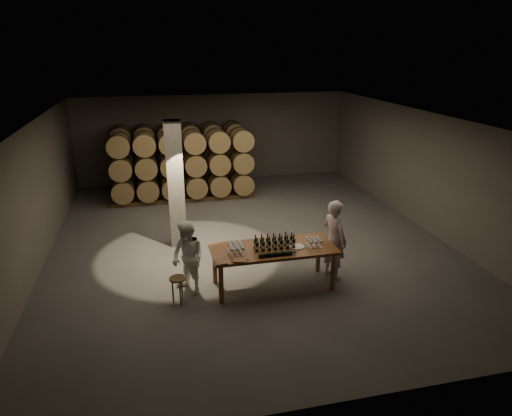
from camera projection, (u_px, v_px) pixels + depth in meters
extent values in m
plane|color=#55524F|center=(248.00, 240.00, 12.09)|extent=(12.00, 12.00, 0.00)
plane|color=#605E59|center=(247.00, 119.00, 11.01)|extent=(12.00, 12.00, 0.00)
plane|color=#625C54|center=(214.00, 138.00, 17.05)|extent=(10.00, 0.00, 10.00)
plane|color=#625C54|center=(343.00, 307.00, 6.05)|extent=(10.00, 0.00, 10.00)
plane|color=#625C54|center=(35.00, 196.00, 10.48)|extent=(0.00, 12.00, 12.00)
plane|color=#625C54|center=(424.00, 171.00, 12.63)|extent=(0.00, 12.00, 12.00)
cube|color=slate|center=(175.00, 185.00, 11.35)|extent=(0.40, 0.40, 3.20)
cylinder|color=brown|center=(221.00, 284.00, 9.01)|extent=(0.10, 0.10, 0.84)
cylinder|color=brown|center=(333.00, 272.00, 9.52)|extent=(0.10, 0.10, 0.84)
cylinder|color=brown|center=(215.00, 265.00, 9.80)|extent=(0.10, 0.10, 0.84)
cylinder|color=brown|center=(318.00, 254.00, 10.31)|extent=(0.10, 0.10, 0.84)
cube|color=brown|center=(273.00, 249.00, 9.51)|extent=(2.60, 1.10, 0.06)
cube|color=brown|center=(182.00, 188.00, 16.27)|extent=(4.70, 0.10, 0.12)
cube|color=brown|center=(181.00, 184.00, 16.82)|extent=(4.70, 0.10, 0.12)
cylinder|color=#A7834B|center=(125.00, 178.00, 15.99)|extent=(0.70, 0.95, 0.70)
cylinder|color=black|center=(125.00, 180.00, 15.75)|extent=(0.73, 0.04, 0.73)
cylinder|color=black|center=(125.00, 176.00, 16.23)|extent=(0.73, 0.04, 0.73)
cylinder|color=#A7834B|center=(148.00, 177.00, 16.16)|extent=(0.70, 0.95, 0.70)
cylinder|color=black|center=(148.00, 179.00, 15.92)|extent=(0.73, 0.04, 0.73)
cylinder|color=black|center=(148.00, 175.00, 16.40)|extent=(0.73, 0.04, 0.73)
cylinder|color=#A7834B|center=(170.00, 176.00, 16.33)|extent=(0.70, 0.95, 0.70)
cylinder|color=black|center=(170.00, 178.00, 16.09)|extent=(0.73, 0.04, 0.73)
cylinder|color=black|center=(170.00, 174.00, 16.57)|extent=(0.73, 0.04, 0.73)
cylinder|color=#A7834B|center=(192.00, 174.00, 16.49)|extent=(0.70, 0.95, 0.70)
cylinder|color=black|center=(192.00, 176.00, 16.26)|extent=(0.73, 0.04, 0.73)
cylinder|color=black|center=(191.00, 172.00, 16.73)|extent=(0.73, 0.04, 0.73)
cylinder|color=#A7834B|center=(213.00, 173.00, 16.66)|extent=(0.70, 0.95, 0.70)
cylinder|color=black|center=(214.00, 175.00, 16.42)|extent=(0.73, 0.04, 0.73)
cylinder|color=black|center=(212.00, 171.00, 16.90)|extent=(0.73, 0.04, 0.73)
cylinder|color=#A7834B|center=(234.00, 172.00, 16.83)|extent=(0.70, 0.95, 0.70)
cylinder|color=black|center=(235.00, 174.00, 16.59)|extent=(0.73, 0.04, 0.73)
cylinder|color=black|center=(233.00, 170.00, 17.07)|extent=(0.73, 0.04, 0.73)
cylinder|color=#A7834B|center=(123.00, 158.00, 15.74)|extent=(0.70, 0.95, 0.70)
cylinder|color=black|center=(122.00, 159.00, 15.51)|extent=(0.73, 0.04, 0.73)
cylinder|color=black|center=(123.00, 156.00, 15.98)|extent=(0.73, 0.04, 0.73)
cylinder|color=#A7834B|center=(146.00, 157.00, 15.91)|extent=(0.70, 0.95, 0.70)
cylinder|color=black|center=(146.00, 158.00, 15.67)|extent=(0.73, 0.04, 0.73)
cylinder|color=black|center=(146.00, 155.00, 16.15)|extent=(0.73, 0.04, 0.73)
cylinder|color=#A7834B|center=(169.00, 155.00, 16.08)|extent=(0.70, 0.95, 0.70)
cylinder|color=black|center=(169.00, 157.00, 15.84)|extent=(0.73, 0.04, 0.73)
cylinder|color=black|center=(168.00, 154.00, 16.32)|extent=(0.73, 0.04, 0.73)
cylinder|color=#A7834B|center=(191.00, 154.00, 16.25)|extent=(0.70, 0.95, 0.70)
cylinder|color=black|center=(191.00, 156.00, 16.01)|extent=(0.73, 0.04, 0.73)
cylinder|color=black|center=(190.00, 153.00, 16.48)|extent=(0.73, 0.04, 0.73)
cylinder|color=#A7834B|center=(212.00, 153.00, 16.41)|extent=(0.70, 0.95, 0.70)
cylinder|color=black|center=(213.00, 155.00, 16.17)|extent=(0.73, 0.04, 0.73)
cylinder|color=black|center=(211.00, 152.00, 16.65)|extent=(0.73, 0.04, 0.73)
cylinder|color=#A7834B|center=(234.00, 152.00, 16.58)|extent=(0.70, 0.95, 0.70)
cylinder|color=black|center=(235.00, 154.00, 16.34)|extent=(0.73, 0.04, 0.73)
cylinder|color=black|center=(232.00, 151.00, 16.82)|extent=(0.73, 0.04, 0.73)
cylinder|color=#A7834B|center=(121.00, 136.00, 15.49)|extent=(0.70, 0.95, 0.70)
cylinder|color=black|center=(120.00, 138.00, 15.26)|extent=(0.73, 0.04, 0.73)
cylinder|color=black|center=(121.00, 135.00, 15.73)|extent=(0.73, 0.04, 0.73)
cylinder|color=#A7834B|center=(144.00, 135.00, 15.66)|extent=(0.70, 0.95, 0.70)
cylinder|color=black|center=(144.00, 137.00, 15.42)|extent=(0.73, 0.04, 0.73)
cylinder|color=black|center=(144.00, 134.00, 15.90)|extent=(0.73, 0.04, 0.73)
cylinder|color=#A7834B|center=(167.00, 135.00, 15.83)|extent=(0.70, 0.95, 0.70)
cylinder|color=black|center=(168.00, 136.00, 15.59)|extent=(0.73, 0.04, 0.73)
cylinder|color=black|center=(167.00, 133.00, 16.07)|extent=(0.73, 0.04, 0.73)
cylinder|color=#A7834B|center=(190.00, 134.00, 16.00)|extent=(0.70, 0.95, 0.70)
cylinder|color=black|center=(190.00, 135.00, 15.76)|extent=(0.73, 0.04, 0.73)
cylinder|color=black|center=(189.00, 132.00, 16.23)|extent=(0.73, 0.04, 0.73)
cylinder|color=#A7834B|center=(212.00, 133.00, 16.16)|extent=(0.70, 0.95, 0.70)
cylinder|color=black|center=(213.00, 134.00, 15.93)|extent=(0.73, 0.04, 0.73)
cylinder|color=black|center=(211.00, 131.00, 16.40)|extent=(0.73, 0.04, 0.73)
cylinder|color=#A7834B|center=(233.00, 132.00, 16.33)|extent=(0.70, 0.95, 0.70)
cylinder|color=black|center=(235.00, 133.00, 16.09)|extent=(0.73, 0.04, 0.73)
cylinder|color=black|center=(232.00, 131.00, 16.57)|extent=(0.73, 0.04, 0.73)
cube|color=brown|center=(186.00, 200.00, 14.99)|extent=(4.70, 0.10, 0.12)
cube|color=brown|center=(184.00, 195.00, 15.54)|extent=(4.70, 0.10, 0.12)
cylinder|color=#A7834B|center=(123.00, 190.00, 14.71)|extent=(0.70, 0.95, 0.70)
cylinder|color=black|center=(123.00, 192.00, 14.47)|extent=(0.73, 0.04, 0.73)
cylinder|color=black|center=(124.00, 188.00, 14.95)|extent=(0.73, 0.04, 0.73)
cylinder|color=#A7834B|center=(148.00, 188.00, 14.88)|extent=(0.70, 0.95, 0.70)
cylinder|color=black|center=(148.00, 191.00, 14.64)|extent=(0.73, 0.04, 0.73)
cylinder|color=black|center=(148.00, 186.00, 15.12)|extent=(0.73, 0.04, 0.73)
cylinder|color=#A7834B|center=(172.00, 187.00, 15.04)|extent=(0.70, 0.95, 0.70)
cylinder|color=black|center=(173.00, 189.00, 14.81)|extent=(0.73, 0.04, 0.73)
cylinder|color=black|center=(172.00, 185.00, 15.28)|extent=(0.73, 0.04, 0.73)
cylinder|color=#A7834B|center=(196.00, 185.00, 15.21)|extent=(0.70, 0.95, 0.70)
cylinder|color=black|center=(197.00, 187.00, 14.97)|extent=(0.73, 0.04, 0.73)
cylinder|color=black|center=(195.00, 183.00, 15.45)|extent=(0.73, 0.04, 0.73)
cylinder|color=#A7834B|center=(219.00, 184.00, 15.38)|extent=(0.70, 0.95, 0.70)
cylinder|color=black|center=(220.00, 186.00, 15.14)|extent=(0.73, 0.04, 0.73)
cylinder|color=black|center=(218.00, 182.00, 15.62)|extent=(0.73, 0.04, 0.73)
cylinder|color=#A7834B|center=(242.00, 182.00, 15.55)|extent=(0.70, 0.95, 0.70)
cylinder|color=black|center=(243.00, 184.00, 15.31)|extent=(0.73, 0.04, 0.73)
cylinder|color=black|center=(240.00, 180.00, 15.78)|extent=(0.73, 0.04, 0.73)
cylinder|color=#A7834B|center=(121.00, 168.00, 14.46)|extent=(0.70, 0.95, 0.70)
cylinder|color=black|center=(121.00, 170.00, 14.22)|extent=(0.73, 0.04, 0.73)
cylinder|color=black|center=(121.00, 166.00, 14.70)|extent=(0.73, 0.04, 0.73)
cylinder|color=#A7834B|center=(146.00, 166.00, 14.63)|extent=(0.70, 0.95, 0.70)
cylinder|color=black|center=(146.00, 168.00, 14.39)|extent=(0.73, 0.04, 0.73)
cylinder|color=black|center=(146.00, 164.00, 14.87)|extent=(0.73, 0.04, 0.73)
cylinder|color=#A7834B|center=(171.00, 165.00, 14.79)|extent=(0.70, 0.95, 0.70)
cylinder|color=black|center=(171.00, 167.00, 14.56)|extent=(0.73, 0.04, 0.73)
cylinder|color=black|center=(170.00, 163.00, 15.03)|extent=(0.73, 0.04, 0.73)
cylinder|color=#A7834B|center=(195.00, 164.00, 14.96)|extent=(0.70, 0.95, 0.70)
cylinder|color=black|center=(196.00, 166.00, 14.72)|extent=(0.73, 0.04, 0.73)
cylinder|color=black|center=(194.00, 162.00, 15.20)|extent=(0.73, 0.04, 0.73)
cylinder|color=#A7834B|center=(218.00, 162.00, 15.13)|extent=(0.70, 0.95, 0.70)
cylinder|color=black|center=(220.00, 164.00, 14.89)|extent=(0.73, 0.04, 0.73)
cylinder|color=black|center=(217.00, 160.00, 15.37)|extent=(0.73, 0.04, 0.73)
cylinder|color=#A7834B|center=(241.00, 161.00, 15.30)|extent=(0.70, 0.95, 0.70)
cylinder|color=black|center=(243.00, 163.00, 15.06)|extent=(0.73, 0.04, 0.73)
cylinder|color=black|center=(240.00, 159.00, 15.54)|extent=(0.73, 0.04, 0.73)
cylinder|color=#A7834B|center=(119.00, 145.00, 14.21)|extent=(0.70, 0.95, 0.70)
cylinder|color=black|center=(118.00, 146.00, 13.97)|extent=(0.73, 0.04, 0.73)
cylinder|color=black|center=(119.00, 143.00, 14.45)|extent=(0.73, 0.04, 0.73)
cylinder|color=#A7834B|center=(144.00, 144.00, 14.38)|extent=(0.70, 0.95, 0.70)
cylinder|color=black|center=(144.00, 145.00, 14.14)|extent=(0.73, 0.04, 0.73)
cylinder|color=black|center=(144.00, 142.00, 14.62)|extent=(0.73, 0.04, 0.73)
cylinder|color=#A7834B|center=(169.00, 142.00, 14.55)|extent=(0.70, 0.95, 0.70)
cylinder|color=black|center=(170.00, 144.00, 14.31)|extent=(0.73, 0.04, 0.73)
cylinder|color=black|center=(169.00, 141.00, 14.78)|extent=(0.73, 0.04, 0.73)
cylinder|color=#A7834B|center=(194.00, 141.00, 14.71)|extent=(0.70, 0.95, 0.70)
cylinder|color=black|center=(195.00, 143.00, 14.47)|extent=(0.73, 0.04, 0.73)
cylinder|color=black|center=(193.00, 140.00, 14.95)|extent=(0.73, 0.04, 0.73)
cylinder|color=#A7834B|center=(218.00, 140.00, 14.88)|extent=(0.70, 0.95, 0.70)
cylinder|color=black|center=(219.00, 142.00, 14.64)|extent=(0.73, 0.04, 0.73)
cylinder|color=black|center=(217.00, 139.00, 15.12)|extent=(0.73, 0.04, 0.73)
cylinder|color=#A7834B|center=(241.00, 139.00, 15.05)|extent=(0.70, 0.95, 0.70)
cylinder|color=black|center=(243.00, 141.00, 14.81)|extent=(0.73, 0.04, 0.73)
cylinder|color=black|center=(240.00, 138.00, 15.29)|extent=(0.73, 0.04, 0.73)
cylinder|color=black|center=(257.00, 247.00, 9.28)|extent=(0.08, 0.08, 0.21)
cylinder|color=silver|center=(257.00, 247.00, 9.28)|extent=(0.08, 0.08, 0.07)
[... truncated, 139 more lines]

